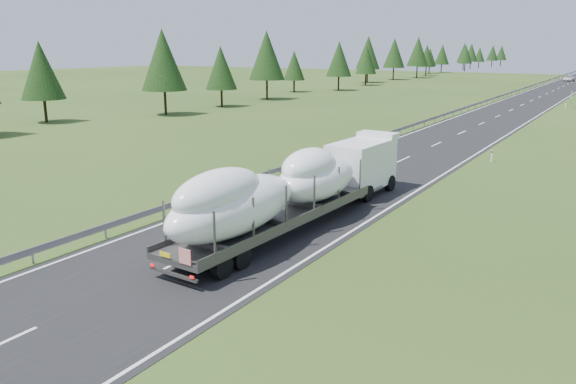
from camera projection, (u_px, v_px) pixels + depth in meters
The scene contains 7 objects.
ground at pixel (187, 259), 25.12m from camera, with size 400.00×400.00×0.00m, color #2D4416.
road_surface at pixel (541, 97), 107.25m from camera, with size 10.00×400.00×0.02m, color black.
guardrail at pixel (512, 92), 109.77m from camera, with size 0.10×400.00×0.76m.
highway_sign at pixel (572, 96), 86.69m from camera, with size 0.08×0.90×2.60m.
tree_line_left at pixel (376, 56), 147.42m from camera, with size 14.26×316.37×12.21m.
boat_truck at pixel (295, 185), 28.95m from camera, with size 3.36×20.39×4.22m.
distant_van at pixel (569, 78), 155.20m from camera, with size 2.46×5.34×1.49m, color white.
Camera 1 is at (16.33, -17.59, 9.21)m, focal length 35.00 mm.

